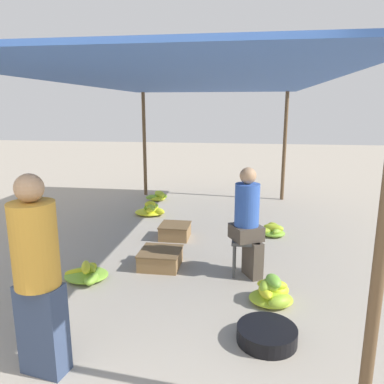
{
  "coord_description": "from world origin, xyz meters",
  "views": [
    {
      "loc": [
        0.79,
        -1.94,
        2.06
      ],
      "look_at": [
        0.0,
        3.38,
        0.84
      ],
      "focal_mm": 35.0,
      "sensor_mm": 36.0,
      "label": 1
    }
  ],
  "objects_px": {
    "banana_pile_right_1": "(273,230)",
    "banana_pile_left_1": "(151,210)",
    "vendor_foreground": "(38,274)",
    "basin_black": "(267,334)",
    "crate_mid": "(175,231)",
    "stool": "(246,246)",
    "crate_near": "(160,258)",
    "banana_pile_right_0": "(272,292)",
    "banana_pile_left_2": "(158,197)",
    "banana_pile_left_0": "(87,273)",
    "vendor_seated": "(248,220)"
  },
  "relations": [
    {
      "from": "banana_pile_right_1",
      "to": "banana_pile_left_1",
      "type": "bearing_deg",
      "value": 159.0
    },
    {
      "from": "vendor_foreground",
      "to": "basin_black",
      "type": "height_order",
      "value": "vendor_foreground"
    },
    {
      "from": "crate_mid",
      "to": "stool",
      "type": "bearing_deg",
      "value": -46.19
    },
    {
      "from": "vendor_foreground",
      "to": "stool",
      "type": "height_order",
      "value": "vendor_foreground"
    },
    {
      "from": "stool",
      "to": "banana_pile_left_1",
      "type": "bearing_deg",
      "value": 127.39
    },
    {
      "from": "banana_pile_right_1",
      "to": "crate_mid",
      "type": "relative_size",
      "value": 1.02
    },
    {
      "from": "basin_black",
      "to": "crate_mid",
      "type": "bearing_deg",
      "value": 117.55
    },
    {
      "from": "banana_pile_left_1",
      "to": "basin_black",
      "type": "bearing_deg",
      "value": -61.62
    },
    {
      "from": "banana_pile_left_1",
      "to": "banana_pile_right_1",
      "type": "height_order",
      "value": "banana_pile_left_1"
    },
    {
      "from": "crate_mid",
      "to": "crate_near",
      "type": "bearing_deg",
      "value": -88.95
    },
    {
      "from": "banana_pile_right_0",
      "to": "banana_pile_right_1",
      "type": "bearing_deg",
      "value": 86.31
    },
    {
      "from": "vendor_foreground",
      "to": "crate_near",
      "type": "relative_size",
      "value": 3.01
    },
    {
      "from": "basin_black",
      "to": "banana_pile_right_0",
      "type": "xyz_separation_m",
      "value": [
        0.09,
        0.71,
        0.05
      ]
    },
    {
      "from": "banana_pile_left_2",
      "to": "crate_mid",
      "type": "bearing_deg",
      "value": -70.53
    },
    {
      "from": "crate_mid",
      "to": "banana_pile_left_0",
      "type": "bearing_deg",
      "value": -115.78
    },
    {
      "from": "banana_pile_left_1",
      "to": "vendor_seated",
      "type": "bearing_deg",
      "value": -52.45
    },
    {
      "from": "banana_pile_left_2",
      "to": "banana_pile_left_1",
      "type": "bearing_deg",
      "value": -83.44
    },
    {
      "from": "basin_black",
      "to": "crate_near",
      "type": "height_order",
      "value": "crate_near"
    },
    {
      "from": "banana_pile_right_0",
      "to": "crate_near",
      "type": "relative_size",
      "value": 0.98
    },
    {
      "from": "banana_pile_left_1",
      "to": "banana_pile_right_0",
      "type": "xyz_separation_m",
      "value": [
        2.14,
        -3.08,
        0.03
      ]
    },
    {
      "from": "banana_pile_left_0",
      "to": "crate_mid",
      "type": "xyz_separation_m",
      "value": [
        0.78,
        1.62,
        0.04
      ]
    },
    {
      "from": "banana_pile_left_2",
      "to": "crate_mid",
      "type": "distance_m",
      "value": 2.55
    },
    {
      "from": "vendor_seated",
      "to": "crate_near",
      "type": "bearing_deg",
      "value": 176.08
    },
    {
      "from": "vendor_seated",
      "to": "crate_mid",
      "type": "distance_m",
      "value": 1.76
    },
    {
      "from": "banana_pile_left_0",
      "to": "banana_pile_left_2",
      "type": "bearing_deg",
      "value": 90.93
    },
    {
      "from": "vendor_seated",
      "to": "banana_pile_right_0",
      "type": "height_order",
      "value": "vendor_seated"
    },
    {
      "from": "vendor_foreground",
      "to": "stool",
      "type": "distance_m",
      "value": 2.6
    },
    {
      "from": "vendor_foreground",
      "to": "banana_pile_right_0",
      "type": "relative_size",
      "value": 3.07
    },
    {
      "from": "vendor_foreground",
      "to": "banana_pile_left_2",
      "type": "bearing_deg",
      "value": 94.33
    },
    {
      "from": "basin_black",
      "to": "crate_mid",
      "type": "xyz_separation_m",
      "value": [
        -1.34,
        2.56,
        0.04
      ]
    },
    {
      "from": "basin_black",
      "to": "banana_pile_left_1",
      "type": "bearing_deg",
      "value": 118.38
    },
    {
      "from": "vendor_foreground",
      "to": "stool",
      "type": "xyz_separation_m",
      "value": [
        1.55,
        2.03,
        -0.46
      ]
    },
    {
      "from": "banana_pile_left_0",
      "to": "banana_pile_right_1",
      "type": "bearing_deg",
      "value": 40.13
    },
    {
      "from": "vendor_seated",
      "to": "basin_black",
      "type": "relative_size",
      "value": 2.52
    },
    {
      "from": "banana_pile_right_1",
      "to": "crate_mid",
      "type": "bearing_deg",
      "value": -167.09
    },
    {
      "from": "banana_pile_right_0",
      "to": "banana_pile_right_1",
      "type": "relative_size",
      "value": 1.09
    },
    {
      "from": "vendor_seated",
      "to": "banana_pile_left_1",
      "type": "xyz_separation_m",
      "value": [
        -1.86,
        2.42,
        -0.63
      ]
    },
    {
      "from": "banana_pile_left_0",
      "to": "banana_pile_right_0",
      "type": "relative_size",
      "value": 1.04
    },
    {
      "from": "banana_pile_left_0",
      "to": "banana_pile_right_0",
      "type": "xyz_separation_m",
      "value": [
        2.21,
        -0.23,
        0.04
      ]
    },
    {
      "from": "banana_pile_left_0",
      "to": "banana_pile_left_1",
      "type": "bearing_deg",
      "value": 88.63
    },
    {
      "from": "banana_pile_right_0",
      "to": "crate_near",
      "type": "bearing_deg",
      "value": 152.2
    },
    {
      "from": "vendor_seated",
      "to": "crate_mid",
      "type": "height_order",
      "value": "vendor_seated"
    },
    {
      "from": "vendor_foreground",
      "to": "basin_black",
      "type": "relative_size",
      "value": 2.97
    },
    {
      "from": "vendor_seated",
      "to": "basin_black",
      "type": "xyz_separation_m",
      "value": [
        0.19,
        -1.38,
        -0.65
      ]
    },
    {
      "from": "vendor_seated",
      "to": "banana_pile_right_0",
      "type": "distance_m",
      "value": 0.94
    },
    {
      "from": "basin_black",
      "to": "banana_pile_right_0",
      "type": "bearing_deg",
      "value": 83.02
    },
    {
      "from": "basin_black",
      "to": "stool",
      "type": "bearing_deg",
      "value": 98.59
    },
    {
      "from": "basin_black",
      "to": "banana_pile_right_1",
      "type": "xyz_separation_m",
      "value": [
        0.23,
        2.92,
        0.02
      ]
    },
    {
      "from": "stool",
      "to": "banana_pile_right_0",
      "type": "xyz_separation_m",
      "value": [
        0.3,
        -0.67,
        -0.25
      ]
    },
    {
      "from": "vendor_seated",
      "to": "banana_pile_left_1",
      "type": "height_order",
      "value": "vendor_seated"
    }
  ]
}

